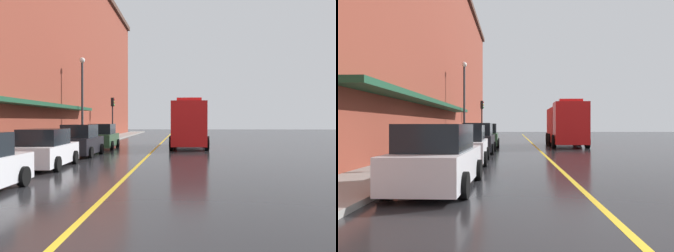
{
  "view_description": "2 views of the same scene",
  "coord_description": "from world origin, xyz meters",
  "views": [
    {
      "loc": [
        2.17,
        -6.02,
        2.09
      ],
      "look_at": [
        0.63,
        28.2,
        1.58
      ],
      "focal_mm": 39.45,
      "sensor_mm": 36.0,
      "label": 1
    },
    {
      "loc": [
        -1.84,
        -4.85,
        1.71
      ],
      "look_at": [
        -2.33,
        19.05,
        1.66
      ],
      "focal_mm": 35.16,
      "sensor_mm": 36.0,
      "label": 2
    }
  ],
  "objects": [
    {
      "name": "street_lamp_left",
      "position": [
        -5.95,
        22.92,
        4.4
      ],
      "size": [
        0.44,
        0.44,
        6.94
      ],
      "color": "#33383D",
      "rests_on": "sidewalk_left"
    },
    {
      "name": "parked_car_3",
      "position": [
        -3.94,
        21.15,
        0.86
      ],
      "size": [
        2.13,
        4.42,
        1.84
      ],
      "rotation": [
        0.0,
        0.0,
        1.6
      ],
      "color": "#2D5133",
      "rests_on": "ground"
    },
    {
      "name": "parking_meter_0",
      "position": [
        -5.35,
        11.38,
        1.06
      ],
      "size": [
        0.14,
        0.18,
        1.33
      ],
      "color": "#4C4C51",
      "rests_on": "sidewalk_left"
    },
    {
      "name": "traffic_light_near",
      "position": [
        -5.29,
        31.9,
        3.16
      ],
      "size": [
        0.38,
        0.36,
        4.3
      ],
      "color": "#232326",
      "rests_on": "sidewalk_left"
    },
    {
      "name": "parked_car_0",
      "position": [
        -3.87,
        4.03,
        0.81
      ],
      "size": [
        2.11,
        4.36,
        1.74
      ],
      "rotation": [
        0.0,
        0.0,
        1.55
      ],
      "color": "silver",
      "rests_on": "ground"
    },
    {
      "name": "brick_building_left",
      "position": [
        -13.3,
        24.0,
        8.9
      ],
      "size": [
        12.97,
        64.0,
        17.78
      ],
      "color": "brown",
      "rests_on": "ground"
    },
    {
      "name": "parked_car_1",
      "position": [
        -3.97,
        10.0,
        0.81
      ],
      "size": [
        2.15,
        4.5,
        1.72
      ],
      "rotation": [
        0.0,
        0.0,
        1.61
      ],
      "color": "silver",
      "rests_on": "ground"
    },
    {
      "name": "parked_car_2",
      "position": [
        -3.96,
        15.46,
        0.86
      ],
      "size": [
        2.04,
        4.22,
        1.85
      ],
      "rotation": [
        0.0,
        0.0,
        1.57
      ],
      "color": "black",
      "rests_on": "ground"
    },
    {
      "name": "lane_center_stripe",
      "position": [
        0.0,
        25.0,
        0.0
      ],
      "size": [
        0.16,
        70.0,
        0.01
      ],
      "primitive_type": "cube",
      "color": "gold",
      "rests_on": "ground"
    },
    {
      "name": "parking_meter_1",
      "position": [
        -5.35,
        6.74,
        1.06
      ],
      "size": [
        0.14,
        0.18,
        1.33
      ],
      "color": "#4C4C51",
      "rests_on": "sidewalk_left"
    },
    {
      "name": "sidewalk_left",
      "position": [
        -6.2,
        25.0,
        0.07
      ],
      "size": [
        2.4,
        70.0,
        0.15
      ],
      "primitive_type": "cube",
      "color": "gray",
      "rests_on": "ground"
    },
    {
      "name": "fire_truck",
      "position": [
        2.55,
        22.55,
        1.75
      ],
      "size": [
        2.93,
        7.95,
        3.68
      ],
      "rotation": [
        0.0,
        0.0,
        -1.59
      ],
      "color": "red",
      "rests_on": "ground"
    },
    {
      "name": "ground_plane",
      "position": [
        0.0,
        25.0,
        0.0
      ],
      "size": [
        112.0,
        112.0,
        0.0
      ],
      "primitive_type": "plane",
      "color": "#232326"
    }
  ]
}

